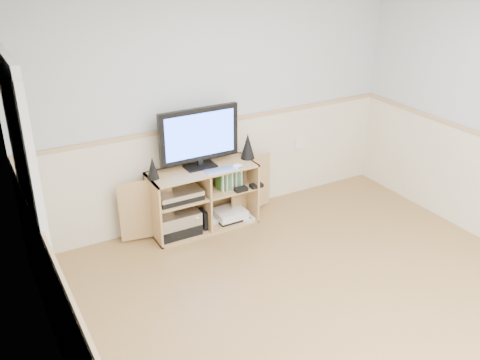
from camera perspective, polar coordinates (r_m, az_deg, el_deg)
name	(u,v)px	position (r m, az deg, el deg)	size (l,w,h in m)	color
room	(354,183)	(3.68, 12.11, -0.33)	(4.04, 4.54, 2.54)	tan
media_cabinet	(201,196)	(5.41, -4.17, -1.70)	(1.68, 0.40, 0.65)	tan
monitor	(199,136)	(5.16, -4.38, 4.70)	(0.82, 0.18, 0.60)	black
speaker_left	(153,168)	(5.04, -9.31, 1.27)	(0.11, 0.11, 0.21)	black
speaker_right	(248,146)	(5.43, 0.83, 3.65)	(0.14, 0.14, 0.27)	black
keyboard	(222,170)	(5.18, -1.96, 1.03)	(0.32, 0.13, 0.01)	white
mouse	(238,166)	(5.25, -0.27, 1.53)	(0.10, 0.06, 0.04)	white
av_components	(177,215)	(5.32, -6.75, -3.68)	(0.52, 0.33, 0.47)	black
game_consoles	(229,215)	(5.59, -1.23, -3.73)	(0.45, 0.30, 0.11)	white
game_cases	(230,179)	(5.41, -1.12, 0.13)	(0.26, 0.14, 0.19)	#3F8C3F
wall_outlet	(300,143)	(6.04, 6.37, 3.90)	(0.12, 0.03, 0.12)	white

